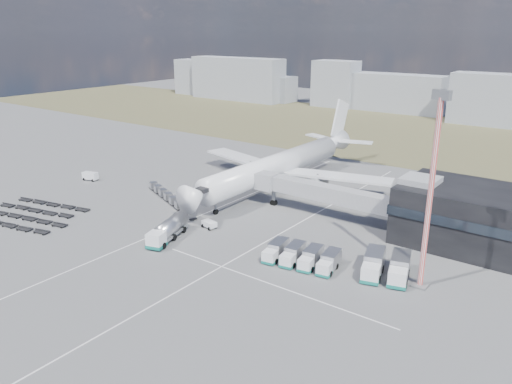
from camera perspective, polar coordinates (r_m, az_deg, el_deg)
The scene contains 16 objects.
ground at distance 94.48m, azimuth -8.21°, elevation -4.07°, with size 420.00×420.00×0.00m, color #565659.
grass_strip at distance 185.83m, azimuth 16.41°, elevation 6.45°, with size 420.00×90.00×0.01m, color brown.
lane_markings at distance 90.44m, azimuth -2.44°, elevation -4.93°, with size 47.12×110.00×0.01m.
terminal at distance 91.74m, azimuth 25.31°, elevation -2.89°, with size 30.40×16.40×11.00m.
jet_bridge at distance 98.92m, azimuth 6.67°, elevation 0.14°, with size 30.30×3.80×7.05m.
airliner at distance 116.62m, azimuth 2.88°, elevation 3.16°, with size 51.59×64.53×17.62m.
skyline at distance 222.48m, azimuth 18.76°, elevation 10.53°, with size 295.28×23.97×21.93m.
fuel_tanker at distance 89.32m, azimuth -10.03°, elevation -4.29°, with size 5.94×11.30×3.55m.
pushback_tug at distance 93.65m, azimuth -5.36°, elevation -3.73°, with size 2.86×1.61×1.33m, color white.
utility_van at distance 128.73m, azimuth -18.41°, elevation 1.71°, with size 3.75×1.69×2.04m, color white.
catering_truck at distance 116.37m, azimuth 3.61°, elevation 1.13°, with size 2.86×6.16×2.76m.
service_trucks_near at distance 79.55m, azimuth 5.24°, elevation -7.31°, with size 12.07×7.89×2.50m.
service_trucks_far at distance 77.75m, azimuth 14.67°, elevation -8.22°, with size 8.38×9.27×3.14m.
uld_row at distance 107.78m, azimuth -9.72°, elevation -0.76°, with size 22.83×10.77×1.63m.
baggage_dollies at distance 109.58m, azimuth -24.74°, elevation -2.26°, with size 24.06×18.24×0.70m.
floodlight_mast at distance 71.82m, azimuth 19.30°, elevation -0.22°, with size 2.68×2.17×28.10m.
Camera 1 is at (62.41, -61.39, 35.54)m, focal length 35.00 mm.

